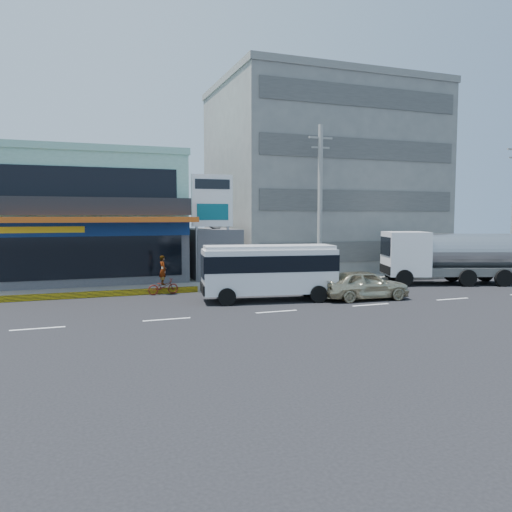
{
  "coord_description": "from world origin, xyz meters",
  "views": [
    {
      "loc": [
        -8.6,
        -20.74,
        4.36
      ],
      "look_at": [
        0.61,
        4.38,
        2.2
      ],
      "focal_mm": 35.0,
      "sensor_mm": 36.0,
      "label": 1
    }
  ],
  "objects": [
    {
      "name": "ground",
      "position": [
        0.0,
        0.0,
        0.0
      ],
      "size": [
        120.0,
        120.0,
        0.0
      ],
      "primitive_type": "plane",
      "color": "black",
      "rests_on": "ground"
    },
    {
      "name": "sidewalk",
      "position": [
        5.0,
        9.5,
        0.15
      ],
      "size": [
        70.0,
        5.0,
        0.3
      ],
      "primitive_type": "cube",
      "color": "gray",
      "rests_on": "ground"
    },
    {
      "name": "shop_building",
      "position": [
        -8.0,
        13.95,
        4.0
      ],
      "size": [
        12.4,
        11.7,
        8.0
      ],
      "color": "#414146",
      "rests_on": "ground"
    },
    {
      "name": "concrete_building",
      "position": [
        10.0,
        15.0,
        7.0
      ],
      "size": [
        16.0,
        12.0,
        14.0
      ],
      "primitive_type": "cube",
      "color": "gray",
      "rests_on": "ground"
    },
    {
      "name": "gap_structure",
      "position": [
        0.0,
        12.0,
        1.75
      ],
      "size": [
        3.0,
        6.0,
        3.5
      ],
      "primitive_type": "cube",
      "color": "#414146",
      "rests_on": "ground"
    },
    {
      "name": "satellite_dish",
      "position": [
        0.0,
        11.0,
        3.58
      ],
      "size": [
        1.5,
        1.5,
        0.15
      ],
      "primitive_type": "cylinder",
      "color": "slate",
      "rests_on": "gap_structure"
    },
    {
      "name": "billboard",
      "position": [
        -0.5,
        9.2,
        4.93
      ],
      "size": [
        2.6,
        0.18,
        6.9
      ],
      "color": "gray",
      "rests_on": "ground"
    },
    {
      "name": "utility_pole_near",
      "position": [
        6.0,
        7.4,
        5.15
      ],
      "size": [
        1.6,
        0.3,
        10.0
      ],
      "color": "#999993",
      "rests_on": "ground"
    },
    {
      "name": "minibus",
      "position": [
        0.77,
        2.89,
        1.7
      ],
      "size": [
        7.08,
        3.24,
        2.85
      ],
      "color": "silver",
      "rests_on": "ground"
    },
    {
      "name": "sedan",
      "position": [
        5.58,
        1.5,
        0.79
      ],
      "size": [
        4.75,
        2.21,
        1.57
      ],
      "primitive_type": "imported",
      "rotation": [
        0.0,
        0.0,
        1.49
      ],
      "color": "#B6AE8B",
      "rests_on": "ground"
    },
    {
      "name": "tanker_truck",
      "position": [
        13.74,
        4.86,
        1.8
      ],
      "size": [
        8.82,
        5.15,
        3.34
      ],
      "color": "white",
      "rests_on": "ground"
    },
    {
      "name": "motorcycle_rider",
      "position": [
        -4.0,
        6.8,
        0.72
      ],
      "size": [
        1.76,
        0.81,
        2.17
      ],
      "color": "#5C150D",
      "rests_on": "ground"
    }
  ]
}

